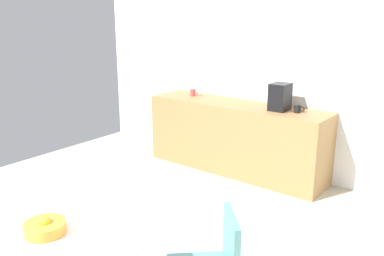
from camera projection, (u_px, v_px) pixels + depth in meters
wall_back at (284, 72)px, 5.14m from camera, size 6.00×0.10×2.60m
counter_block at (235, 137)px, 5.38m from camera, size 2.40×0.60×0.90m
round_table at (58, 255)px, 2.50m from camera, size 1.10×1.10×0.75m
fruit_bowl at (45, 227)px, 2.46m from camera, size 0.25×0.25×0.11m
mug_white at (193, 92)px, 5.71m from camera, size 0.13×0.08×0.09m
mug_green at (298, 109)px, 4.77m from camera, size 0.13×0.08×0.09m
coffee_maker at (280, 97)px, 4.86m from camera, size 0.20×0.24×0.32m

